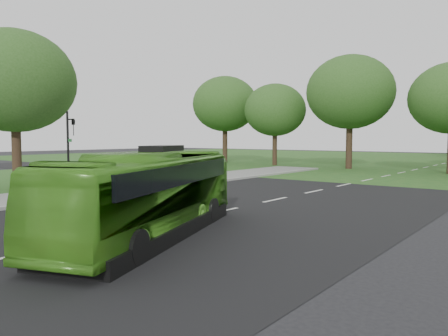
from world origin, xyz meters
name	(u,v)px	position (x,y,z in m)	size (l,w,h in m)	color
ground	(187,219)	(0.00, 0.00, 0.00)	(160.00, 160.00, 0.00)	black
street_surfaces	(384,175)	(-0.38, 22.75, 0.03)	(120.00, 120.00, 0.15)	black
tree_park_a	(275,110)	(-13.26, 27.74, 5.73)	(6.35, 6.35, 8.44)	black
tree_park_b	(350,92)	(-5.23, 27.72, 7.05)	(7.97, 7.97, 10.45)	black
tree_park_f	(225,104)	(-20.41, 28.52, 6.73)	(7.41, 7.41, 9.90)	black
tree_side_near	(14,81)	(-13.68, 0.80, 6.00)	(6.66, 6.66, 8.85)	black
bus	(150,195)	(1.00, -2.69, 1.24)	(2.08, 8.89, 2.48)	#4B9A23
traffic_light	(69,145)	(-10.37, 2.00, 2.52)	(0.69, 0.18, 4.29)	black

